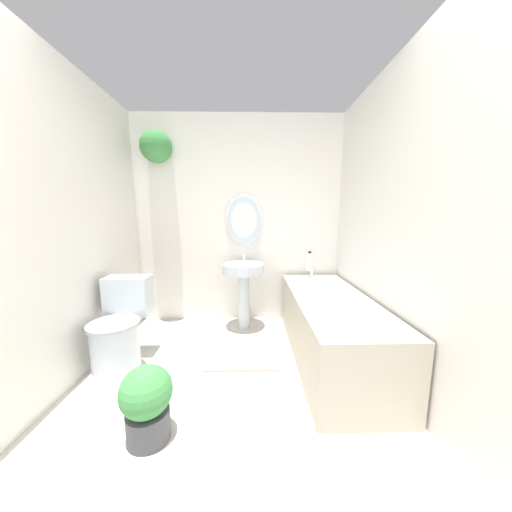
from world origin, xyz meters
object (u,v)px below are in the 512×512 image
(pedestal_sink, at_px, (244,279))
(potted_plant, at_px, (147,401))
(shampoo_bottle, at_px, (309,261))
(toilet, at_px, (120,330))
(bathtub, at_px, (330,325))

(pedestal_sink, height_order, potted_plant, pedestal_sink)
(shampoo_bottle, bearing_deg, toilet, -153.81)
(toilet, bearing_deg, potted_plant, -55.22)
(shampoo_bottle, bearing_deg, pedestal_sink, -170.63)
(toilet, bearing_deg, bathtub, 3.92)
(shampoo_bottle, bearing_deg, potted_plant, -128.35)
(shampoo_bottle, xyz_separation_m, potted_plant, (-1.26, -1.59, -0.51))
(bathtub, height_order, shampoo_bottle, shampoo_bottle)
(shampoo_bottle, relative_size, potted_plant, 0.50)
(toilet, height_order, pedestal_sink, pedestal_sink)
(toilet, xyz_separation_m, potted_plant, (0.50, -0.73, -0.09))
(potted_plant, bearing_deg, pedestal_sink, 71.06)
(pedestal_sink, distance_m, potted_plant, 1.59)
(bathtub, bearing_deg, shampoo_bottle, 92.25)
(toilet, height_order, shampoo_bottle, shampoo_bottle)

